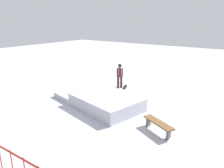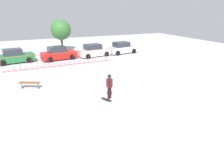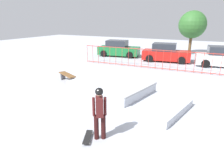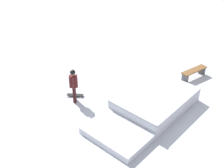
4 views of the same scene
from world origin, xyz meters
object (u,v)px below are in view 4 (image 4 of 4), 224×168
Objects in this scene: park_bench at (194,72)px; skate_ramp at (149,106)px; skater at (74,83)px; skateboard at (75,95)px.

skate_ramp is at bearing -13.27° from park_bench.
skater is at bearing -41.52° from park_bench.
skateboard is at bearing -90.66° from skater.
park_bench reaches higher than skateboard.
skate_ramp is 3.60m from skater.
park_bench is (-3.87, 0.91, 0.04)m from skate_ramp.
skater is 6.53m from park_bench.
skateboard is at bearing -67.36° from skate_ramp.
skater reaches higher than park_bench.
skater is at bearing 99.14° from skateboard.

